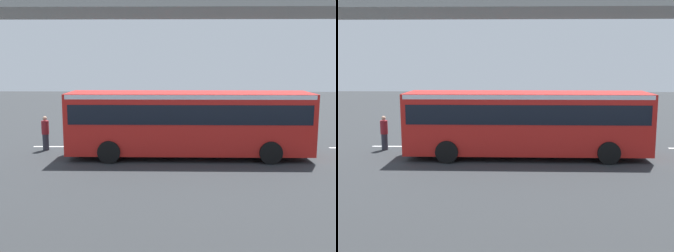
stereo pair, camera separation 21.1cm
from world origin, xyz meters
TOP-DOWN VIEW (x-y plane):
  - ground at (0.00, 0.00)m, footprint 80.00×80.00m
  - city_bus at (0.62, 0.13)m, footprint 11.54×2.85m
  - pedestrian at (8.04, -1.27)m, footprint 0.38×0.38m
  - traffic_sign at (-2.70, -2.58)m, footprint 0.08×0.60m
  - lane_dash_left at (-4.00, -2.13)m, footprint 2.00×0.20m
  - lane_dash_centre at (0.00, -2.13)m, footprint 2.00×0.20m
  - lane_dash_right at (4.00, -2.13)m, footprint 2.00×0.20m
  - lane_dash_rightmost at (8.00, -2.13)m, footprint 2.00×0.20m
  - pedestrian_overpass at (0.00, 10.49)m, footprint 27.82×2.60m

SIDE VIEW (x-z plane):
  - ground at x=0.00m, z-range 0.00..0.00m
  - lane_dash_left at x=-4.00m, z-range 0.00..0.01m
  - lane_dash_centre at x=0.00m, z-range 0.00..0.01m
  - lane_dash_right at x=4.00m, z-range 0.00..0.01m
  - lane_dash_rightmost at x=8.00m, z-range 0.00..0.01m
  - pedestrian at x=8.04m, z-range -0.01..1.78m
  - city_bus at x=0.62m, z-range 0.31..3.46m
  - traffic_sign at x=-2.70m, z-range 0.49..3.29m
  - pedestrian_overpass at x=0.00m, z-range 1.81..9.12m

